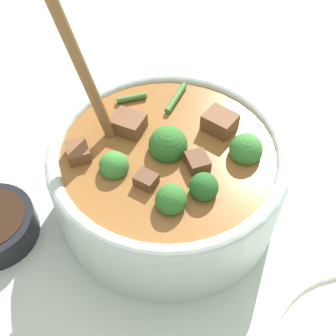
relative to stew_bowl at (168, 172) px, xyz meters
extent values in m
plane|color=#ADBCAD|center=(0.00, 0.00, -0.06)|extent=(4.00, 4.00, 0.00)
cylinder|color=#B2C6BC|center=(0.00, 0.00, -0.01)|extent=(0.26, 0.26, 0.09)
torus|color=#B2C6BC|center=(0.00, 0.00, 0.04)|extent=(0.26, 0.26, 0.02)
cylinder|color=brown|center=(0.00, 0.00, 0.01)|extent=(0.24, 0.24, 0.06)
sphere|color=#387F33|center=(-0.04, 0.05, 0.04)|extent=(0.03, 0.03, 0.03)
cylinder|color=#6B9956|center=(-0.04, 0.05, 0.02)|extent=(0.01, 0.01, 0.01)
sphere|color=#2D6B28|center=(0.00, 0.00, 0.05)|extent=(0.04, 0.04, 0.04)
cylinder|color=#6B9956|center=(0.00, 0.00, 0.01)|extent=(0.01, 0.01, 0.02)
sphere|color=#2D6B28|center=(-0.07, -0.02, 0.05)|extent=(0.03, 0.03, 0.03)
cylinder|color=#6B9956|center=(-0.07, -0.02, 0.02)|extent=(0.01, 0.01, 0.01)
sphere|color=#387F33|center=(0.01, -0.08, 0.05)|extent=(0.04, 0.04, 0.04)
cylinder|color=#6B9956|center=(0.01, -0.08, 0.02)|extent=(0.01, 0.01, 0.02)
sphere|color=#235B23|center=(-0.05, -0.05, 0.05)|extent=(0.03, 0.03, 0.03)
cylinder|color=#6B9956|center=(-0.05, -0.05, 0.03)|extent=(0.01, 0.01, 0.01)
cube|color=brown|center=(-0.01, -0.03, 0.04)|extent=(0.03, 0.03, 0.02)
cube|color=brown|center=(0.04, -0.05, 0.05)|extent=(0.04, 0.04, 0.03)
cube|color=brown|center=(-0.05, 0.01, 0.04)|extent=(0.02, 0.03, 0.02)
cube|color=brown|center=(0.02, 0.05, 0.04)|extent=(0.04, 0.04, 0.03)
cube|color=brown|center=(-0.03, 0.09, 0.04)|extent=(0.03, 0.03, 0.02)
cylinder|color=#3D7533|center=(0.08, 0.01, 0.04)|extent=(0.05, 0.02, 0.01)
cylinder|color=#3D7533|center=(0.07, 0.06, 0.04)|extent=(0.02, 0.03, 0.01)
ellipsoid|color=brown|center=(0.01, 0.07, 0.03)|extent=(0.04, 0.03, 0.01)
cylinder|color=brown|center=(0.01, 0.09, 0.12)|extent=(0.02, 0.06, 0.18)
camera|label=1|loc=(-0.30, -0.07, 0.37)|focal=45.00mm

